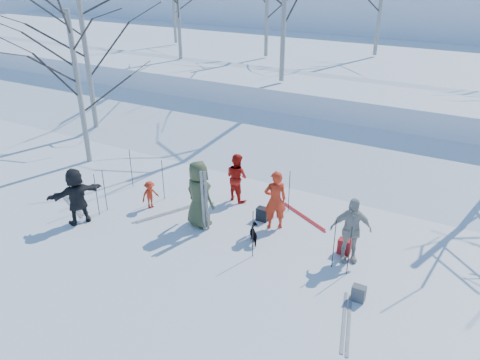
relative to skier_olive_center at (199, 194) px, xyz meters
The scene contains 36 objects.
ground 1.50m from the skier_olive_center, 39.18° to the right, with size 120.00×120.00×0.00m, color white.
snow_ramp 6.40m from the skier_olive_center, 82.03° to the left, with size 70.00×9.50×1.40m, color white.
snow_plateau 16.31m from the skier_olive_center, 86.91° to the left, with size 70.00×18.00×2.20m, color white.
far_hill 37.31m from the skier_olive_center, 88.65° to the left, with size 90.00×30.00×6.00m, color white.
skier_olive_center is the anchor object (origin of this frame).
skier_red_north 2.13m from the skier_olive_center, 24.89° to the left, with size 0.64×0.42×1.75m, color red.
skier_redor_behind 1.88m from the skier_olive_center, 84.83° to the left, with size 0.75×0.59×1.55m, color red.
skier_red_seated 1.96m from the skier_olive_center, behind, with size 0.57×0.33×0.88m, color red.
skier_cream_east 4.25m from the skier_olive_center, ahead, with size 1.03×0.43×1.76m, color beige.
skier_grey_west 3.50m from the skier_olive_center, 153.39° to the right, with size 1.57×0.50×1.69m, color black.
dog 1.96m from the skier_olive_center, ahead, with size 0.27×0.59×0.50m, color black.
upright_ski_left 0.39m from the skier_olive_center, 41.19° to the right, with size 0.07×0.02×1.90m, color silver.
upright_ski_right 0.42m from the skier_olive_center, 26.95° to the right, with size 0.07×0.02×1.90m, color silver.
ski_pair_a 5.34m from the skier_olive_center, 20.65° to the right, with size 0.67×1.89×0.02m, color silver, non-canonical shape.
ski_pair_b 3.22m from the skier_olive_center, 36.85° to the left, with size 1.76×1.10×0.02m, color maroon, non-canonical shape.
ski_pair_c 4.38m from the skier_olive_center, 167.26° to the right, with size 1.81×0.98×0.02m, color silver, non-canonical shape.
ski_pair_d 1.60m from the skier_olive_center, behind, with size 1.07×1.77×0.02m, color silver, non-canonical shape.
ski_pole_a 2.18m from the skier_olive_center, 18.06° to the right, with size 0.02×0.02×1.34m, color black.
ski_pole_b 3.13m from the skier_olive_center, 161.42° to the right, with size 0.02×0.02×1.34m, color black.
ski_pole_c 3.03m from the skier_olive_center, 167.20° to the right, with size 0.02×0.02×1.34m, color black.
ski_pole_d 2.74m from the skier_olive_center, 45.57° to the left, with size 0.02×0.02×1.34m, color black.
ski_pole_e 4.00m from the skier_olive_center, ahead, with size 0.02×0.02×1.34m, color black.
ski_pole_f 2.03m from the skier_olive_center, 157.82° to the left, with size 0.02×0.02×1.34m, color black.
ski_pole_g 4.42m from the skier_olive_center, ahead, with size 0.02×0.02×1.34m, color black.
ski_pole_h 3.47m from the skier_olive_center, 163.94° to the left, with size 0.02×0.02×1.34m, color black.
ski_pole_i 3.68m from the skier_olive_center, 164.46° to the right, with size 0.02×0.02×1.34m, color black.
ski_pole_j 2.37m from the skier_olive_center, 49.12° to the left, with size 0.02×0.02×1.34m, color black.
backpack_red 4.18m from the skier_olive_center, ahead, with size 0.32×0.22×0.42m, color red.
backpack_grey 5.09m from the skier_olive_center, 11.84° to the right, with size 0.30×0.20×0.38m, color #505257.
backpack_dark 1.99m from the skier_olive_center, 36.72° to the left, with size 0.34×0.24×0.40m, color black.
birch_plateau_a 13.76m from the skier_olive_center, 127.35° to the left, with size 4.48×4.48×5.54m, color silver, non-canonical shape.
birch_plateau_d 14.22m from the skier_olive_center, 108.37° to the left, with size 4.35×4.35×5.36m, color silver, non-canonical shape.
birch_plateau_f 18.15m from the skier_olive_center, 127.81° to the left, with size 3.99×3.99×4.84m, color silver, non-canonical shape.
birch_plateau_g 9.67m from the skier_olive_center, 99.23° to the left, with size 5.04×5.04×6.34m, color silver, non-canonical shape.
birch_edge_a 6.69m from the skier_olive_center, 163.45° to the left, with size 4.40×4.40×5.43m, color silver, non-canonical shape.
birch_edge_d 9.61m from the skier_olive_center, 152.32° to the left, with size 5.42×5.42×6.89m, color silver, non-canonical shape.
Camera 1 is at (5.73, -8.87, 7.02)m, focal length 35.00 mm.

